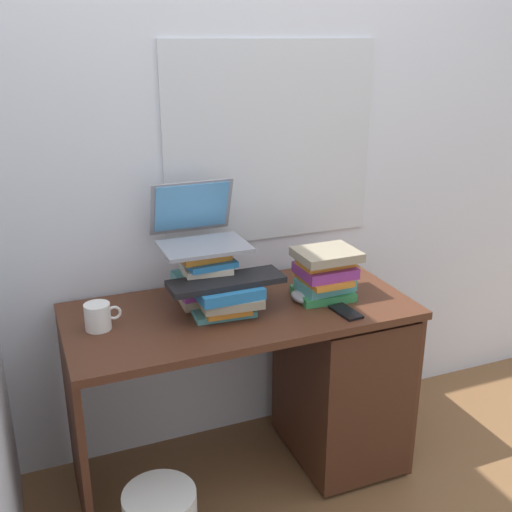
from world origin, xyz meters
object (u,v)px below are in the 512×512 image
book_stack_keyboard_riser (227,299)px  book_stack_side (325,273)px  laptop (199,229)px  computer_mouse (300,297)px  mug (98,316)px  cell_phone (346,312)px  desk (317,373)px  book_stack_tall (206,277)px  keyboard (226,281)px

book_stack_keyboard_riser → book_stack_side: 0.40m
laptop → computer_mouse: laptop is taller
mug → cell_phone: size_ratio=0.94×
desk → mug: (-0.84, 0.04, 0.39)m
book_stack_side → cell_phone: bearing=-87.2°
book_stack_side → cell_phone: 0.18m
book_stack_tall → keyboard: book_stack_tall is taller
desk → laptop: size_ratio=4.06×
laptop → keyboard: bearing=-76.5°
laptop → cell_phone: size_ratio=2.34×
book_stack_side → computer_mouse: 0.13m
book_stack_keyboard_riser → desk: bearing=1.9°
keyboard → cell_phone: keyboard is taller
mug → laptop: bearing=17.4°
desk → mug: bearing=177.0°
cell_phone → laptop: bearing=137.6°
book_stack_keyboard_riser → cell_phone: (0.41, -0.15, -0.06)m
laptop → cell_phone: (0.45, -0.34, -0.27)m
book_stack_side → computer_mouse: bearing=177.1°
keyboard → mug: keyboard is taller
desk → keyboard: bearing=-178.7°
book_stack_tall → keyboard: 0.12m
book_stack_keyboard_riser → book_stack_tall: bearing=108.6°
mug → book_stack_tall: bearing=8.8°
laptop → cell_phone: laptop is taller
book_stack_tall → keyboard: (0.04, -0.12, 0.02)m
computer_mouse → book_stack_keyboard_riser: bearing=-178.6°
desk → mug: size_ratio=10.13×
desk → cell_phone: size_ratio=9.50×
desk → book_stack_keyboard_riser: size_ratio=5.15×
keyboard → computer_mouse: bearing=0.0°
book_stack_tall → cell_phone: size_ratio=1.79×
laptop → computer_mouse: 0.46m
cell_phone → book_stack_side: bearing=87.1°
book_stack_tall → mug: book_stack_tall is taller
book_stack_keyboard_riser → keyboard: 0.07m
keyboard → cell_phone: (0.41, -0.16, -0.12)m
desk → book_stack_side: book_stack_side is taller
desk → book_stack_tall: bearing=166.0°
book_stack_keyboard_riser → mug: (-0.45, 0.06, -0.02)m
laptop → keyboard: laptop is taller
keyboard → desk: bearing=0.6°
book_stack_keyboard_riser → computer_mouse: book_stack_keyboard_riser is taller
laptop → cell_phone: bearing=-36.8°
mug → cell_phone: mug is taller
book_stack_keyboard_riser → computer_mouse: size_ratio=2.41×
desk → keyboard: size_ratio=3.08×
book_stack_tall → computer_mouse: (0.34, -0.11, -0.09)m
keyboard → mug: size_ratio=3.29×
desk → laptop: laptop is taller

